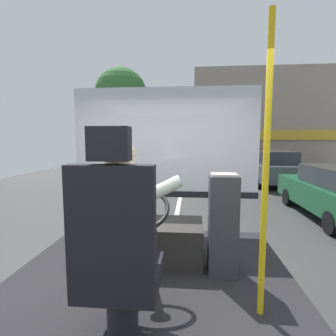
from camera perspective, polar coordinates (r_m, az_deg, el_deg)
The scene contains 11 objects.
ground at distance 10.90m, azimuth 3.16°, elevation -4.04°, with size 18.00×44.00×0.06m.
driver_seat at distance 1.66m, azimuth -10.97°, elevation -18.53°, with size 0.48×0.48×1.32m.
bus_driver at distance 1.69m, azimuth -10.00°, elevation -11.09°, with size 0.76×0.54×0.81m.
steering_console at distance 2.82m, azimuth -4.13°, elevation -15.30°, with size 1.10×0.99×0.82m.
handrail_pole at distance 1.91m, azimuth 20.54°, elevation -0.28°, with size 0.04×0.04×2.10m.
fare_box at distance 2.54m, azimuth 11.89°, elevation -11.90°, with size 0.26×0.24×0.95m.
windshield_panel at distance 3.56m, azimuth -0.69°, elevation 2.87°, with size 2.50×0.08×1.48m.
street_tree at distance 14.36m, azimuth -10.19°, elevation 15.49°, with size 2.67×2.67×5.62m.
shop_building at distance 19.93m, azimuth 20.39°, elevation 9.50°, with size 10.03×5.03×6.38m.
parked_car_charcoal at distance 12.21m, azimuth 21.47°, elevation 0.27°, with size 1.78×4.24×1.44m.
parked_car_black at distance 16.78m, azimuth 16.90°, elevation 1.82°, with size 2.03×4.23×1.37m.
Camera 1 is at (0.36, -1.92, 1.91)m, focal length 27.97 mm.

